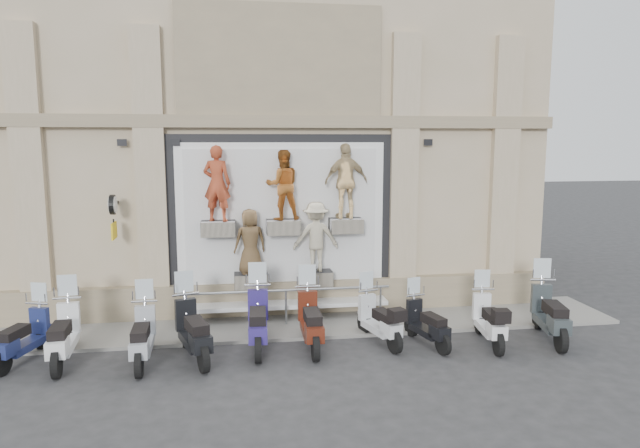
# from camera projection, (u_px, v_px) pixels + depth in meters

# --- Properties ---
(ground) EXTENTS (90.00, 90.00, 0.00)m
(ground) POSITION_uv_depth(u_px,v_px,m) (296.00, 359.00, 11.60)
(ground) COLOR #2C2C2F
(ground) RESTS_ON ground
(sidewalk) EXTENTS (16.00, 2.20, 0.08)m
(sidewalk) POSITION_uv_depth(u_px,v_px,m) (286.00, 324.00, 13.65)
(sidewalk) COLOR gray
(sidewalk) RESTS_ON ground
(building) EXTENTS (14.00, 8.60, 12.00)m
(building) POSITION_uv_depth(u_px,v_px,m) (269.00, 88.00, 17.56)
(building) COLOR tan
(building) RESTS_ON ground
(shop_vitrine) EXTENTS (5.60, 0.83, 4.30)m
(shop_vitrine) POSITION_uv_depth(u_px,v_px,m) (287.00, 221.00, 13.94)
(shop_vitrine) COLOR black
(shop_vitrine) RESTS_ON ground
(guard_rail) EXTENTS (5.06, 0.10, 0.93)m
(guard_rail) POSITION_uv_depth(u_px,v_px,m) (286.00, 308.00, 13.49)
(guard_rail) COLOR #9EA0A5
(guard_rail) RESTS_ON ground
(clock_sign_bracket) EXTENTS (0.10, 0.80, 1.02)m
(clock_sign_bracket) POSITION_uv_depth(u_px,v_px,m) (113.00, 211.00, 13.01)
(clock_sign_bracket) COLOR black
(clock_sign_bracket) RESTS_ON ground
(scooter_a) EXTENTS (1.03, 1.91, 1.49)m
(scooter_a) POSITION_uv_depth(u_px,v_px,m) (22.00, 326.00, 11.31)
(scooter_a) COLOR navy
(scooter_a) RESTS_ON ground
(scooter_b) EXTENTS (0.75, 2.08, 1.65)m
(scooter_b) POSITION_uv_depth(u_px,v_px,m) (63.00, 323.00, 11.25)
(scooter_b) COLOR white
(scooter_b) RESTS_ON ground
(scooter_c) EXTENTS (0.63, 1.95, 1.57)m
(scooter_c) POSITION_uv_depth(u_px,v_px,m) (142.00, 325.00, 11.25)
(scooter_c) COLOR #999DA6
(scooter_c) RESTS_ON ground
(scooter_d) EXTENTS (1.20, 2.16, 1.69)m
(scooter_d) POSITION_uv_depth(u_px,v_px,m) (193.00, 319.00, 11.47)
(scooter_d) COLOR black
(scooter_d) RESTS_ON ground
(scooter_e) EXTENTS (0.72, 2.16, 1.73)m
(scooter_e) POSITION_uv_depth(u_px,v_px,m) (258.00, 309.00, 12.04)
(scooter_e) COLOR navy
(scooter_e) RESTS_ON ground
(scooter_f) EXTENTS (0.63, 2.06, 1.67)m
(scooter_f) POSITION_uv_depth(u_px,v_px,m) (311.00, 310.00, 12.10)
(scooter_f) COLOR #4C190D
(scooter_f) RESTS_ON ground
(scooter_g) EXTENTS (0.99, 1.89, 1.47)m
(scooter_g) POSITION_uv_depth(u_px,v_px,m) (379.00, 310.00, 12.39)
(scooter_g) COLOR silver
(scooter_g) RESTS_ON ground
(scooter_h) EXTENTS (0.89, 1.77, 1.38)m
(scooter_h) POSITION_uv_depth(u_px,v_px,m) (427.00, 314.00, 12.27)
(scooter_h) COLOR black
(scooter_h) RESTS_ON ground
(scooter_i) EXTENTS (0.80, 1.93, 1.52)m
(scooter_i) POSITION_uv_depth(u_px,v_px,m) (489.00, 310.00, 12.33)
(scooter_i) COLOR silver
(scooter_i) RESTS_ON ground
(scooter_j) EXTENTS (1.06, 2.19, 1.71)m
(scooter_j) POSITION_uv_depth(u_px,v_px,m) (550.00, 303.00, 12.56)
(scooter_j) COLOR #2B3134
(scooter_j) RESTS_ON ground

